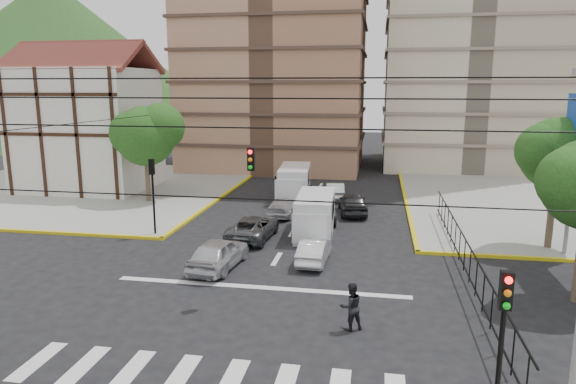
% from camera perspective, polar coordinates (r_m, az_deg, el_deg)
% --- Properties ---
extents(ground, '(160.00, 160.00, 0.00)m').
position_cam_1_polar(ground, '(21.67, -3.89, -11.71)').
color(ground, black).
rests_on(ground, ground).
extents(sidewalk_nw, '(26.00, 26.00, 0.15)m').
position_cam_1_polar(sidewalk_nw, '(47.27, -21.96, 0.44)').
color(sidewalk_nw, gray).
rests_on(sidewalk_nw, ground).
extents(crosswalk_stripes, '(12.00, 2.40, 0.01)m').
position_cam_1_polar(crosswalk_stripes, '(16.55, -9.15, -19.73)').
color(crosswalk_stripes, silver).
rests_on(crosswalk_stripes, ground).
extents(stop_line, '(13.00, 0.40, 0.01)m').
position_cam_1_polar(stop_line, '(22.74, -3.15, -10.53)').
color(stop_line, silver).
rests_on(stop_line, ground).
extents(tudor_building, '(10.80, 8.05, 12.23)m').
position_cam_1_polar(tudor_building, '(46.09, -21.38, 6.72)').
color(tudor_building, silver).
rests_on(tudor_building, ground).
extents(distant_hill, '(70.00, 70.00, 28.00)m').
position_cam_1_polar(distant_hill, '(107.63, -24.55, 13.53)').
color(distant_hill, '#244F1A').
rests_on(distant_hill, ground).
extents(park_fence, '(0.10, 22.50, 1.66)m').
position_cam_1_polar(park_fence, '(25.63, 18.89, -8.56)').
color(park_fence, black).
rests_on(park_fence, ground).
extents(tree_park_c, '(4.65, 3.80, 7.25)m').
position_cam_1_polar(tree_park_c, '(29.95, 27.93, 4.08)').
color(tree_park_c, '#473828').
rests_on(tree_park_c, ground).
extents(tree_tudor, '(5.39, 4.40, 7.43)m').
position_cam_1_polar(tree_tudor, '(39.23, -15.45, 6.32)').
color(tree_tudor, '#473828').
rests_on(tree_tudor, ground).
extents(traffic_light_se, '(0.28, 0.22, 4.40)m').
position_cam_1_polar(traffic_light_se, '(13.07, 22.71, -14.07)').
color(traffic_light_se, black).
rests_on(traffic_light_se, ground).
extents(traffic_light_nw, '(0.28, 0.22, 4.40)m').
position_cam_1_polar(traffic_light_nw, '(30.40, -14.81, 0.90)').
color(traffic_light_nw, black).
rests_on(traffic_light_nw, ground).
extents(traffic_light_hanging, '(18.00, 9.12, 0.92)m').
position_cam_1_polar(traffic_light_hanging, '(18.13, -5.68, 3.09)').
color(traffic_light_hanging, black).
rests_on(traffic_light_hanging, ground).
extents(van_right_lane, '(2.29, 5.35, 2.37)m').
position_cam_1_polar(van_right_lane, '(29.98, 2.99, -2.71)').
color(van_right_lane, silver).
rests_on(van_right_lane, ground).
extents(van_left_lane, '(2.67, 5.78, 2.53)m').
position_cam_1_polar(van_left_lane, '(39.46, 0.66, 0.92)').
color(van_left_lane, silver).
rests_on(van_left_lane, ground).
extents(car_silver_front_left, '(2.23, 4.58, 1.51)m').
position_cam_1_polar(car_silver_front_left, '(24.94, -7.73, -6.75)').
color(car_silver_front_left, silver).
rests_on(car_silver_front_left, ground).
extents(car_white_front_right, '(1.44, 3.74, 1.22)m').
position_cam_1_polar(car_white_front_right, '(25.65, 2.95, -6.48)').
color(car_white_front_right, silver).
rests_on(car_white_front_right, ground).
extents(car_grey_mid_left, '(2.45, 4.86, 1.32)m').
position_cam_1_polar(car_grey_mid_left, '(29.53, -3.90, -3.94)').
color(car_grey_mid_left, '#505357').
rests_on(car_grey_mid_left, ground).
extents(car_silver_rear_left, '(2.17, 4.38, 1.22)m').
position_cam_1_polar(car_silver_rear_left, '(34.70, -0.38, -1.62)').
color(car_silver_rear_left, silver).
rests_on(car_silver_rear_left, ground).
extents(car_darkgrey_mid_right, '(2.42, 4.66, 1.52)m').
position_cam_1_polar(car_darkgrey_mid_right, '(35.34, 7.21, -1.23)').
color(car_darkgrey_mid_right, '#28282A').
rests_on(car_darkgrey_mid_right, ground).
extents(car_white_rear_right, '(1.74, 4.01, 1.28)m').
position_cam_1_polar(car_white_rear_right, '(40.02, 5.25, 0.16)').
color(car_white_rear_right, silver).
rests_on(car_white_rear_right, ground).
extents(pedestrian_crosswalk, '(1.07, 0.99, 1.76)m').
position_cam_1_polar(pedestrian_crosswalk, '(18.89, 7.01, -12.50)').
color(pedestrian_crosswalk, black).
rests_on(pedestrian_crosswalk, ground).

